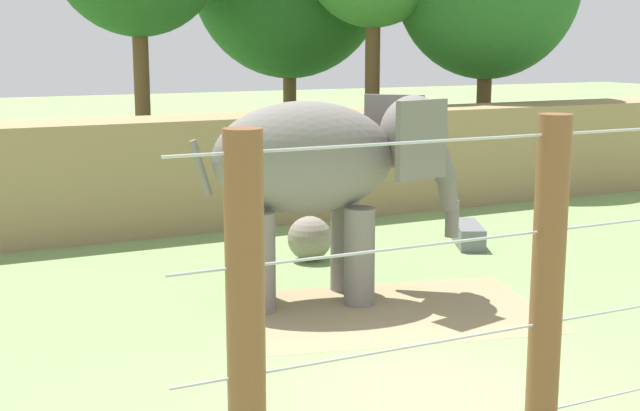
# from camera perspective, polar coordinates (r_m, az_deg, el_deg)

# --- Properties ---
(ground_plane) EXTENTS (120.00, 120.00, 0.00)m
(ground_plane) POSITION_cam_1_polar(r_m,az_deg,el_deg) (10.81, 7.02, -11.86)
(ground_plane) COLOR #759956
(dirt_patch) EXTENTS (5.38, 4.13, 0.01)m
(dirt_patch) POSITION_cam_1_polar(r_m,az_deg,el_deg) (13.65, 4.40, -6.95)
(dirt_patch) COLOR #937F5B
(dirt_patch) RESTS_ON ground
(embankment_wall) EXTENTS (36.00, 1.80, 2.46)m
(embankment_wall) POSITION_cam_1_polar(r_m,az_deg,el_deg) (19.72, -9.41, 2.10)
(embankment_wall) COLOR #997F56
(embankment_wall) RESTS_ON ground
(elephant) EXTENTS (4.37, 2.25, 3.28)m
(elephant) POSITION_cam_1_polar(r_m,az_deg,el_deg) (13.84, 0.32, 2.57)
(elephant) COLOR slate
(elephant) RESTS_ON ground
(enrichment_ball) EXTENTS (0.85, 0.85, 0.85)m
(enrichment_ball) POSITION_cam_1_polar(r_m,az_deg,el_deg) (16.65, -0.68, -2.16)
(enrichment_ball) COLOR gray
(enrichment_ball) RESTS_ON ground
(feed_trough) EXTENTS (1.06, 1.48, 0.44)m
(feed_trough) POSITION_cam_1_polar(r_m,az_deg,el_deg) (18.16, 9.65, -1.89)
(feed_trough) COLOR slate
(feed_trough) RESTS_ON ground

